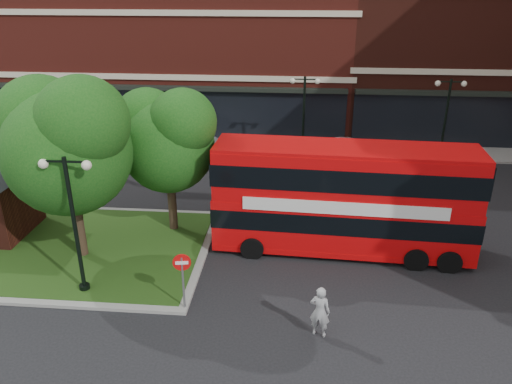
# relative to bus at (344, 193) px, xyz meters

# --- Properties ---
(ground) EXTENTS (120.00, 120.00, 0.00)m
(ground) POSITION_rel_bus_xyz_m (-3.55, -4.00, -2.50)
(ground) COLOR black
(ground) RESTS_ON ground
(pavement_far) EXTENTS (44.00, 3.00, 0.12)m
(pavement_far) POSITION_rel_bus_xyz_m (-3.55, 12.50, -2.44)
(pavement_far) COLOR slate
(pavement_far) RESTS_ON ground
(terrace_far_left) EXTENTS (26.00, 12.00, 14.00)m
(terrace_far_left) POSITION_rel_bus_xyz_m (-11.55, 20.00, 4.50)
(terrace_far_left) COLOR maroon
(terrace_far_left) RESTS_ON ground
(terrace_far_right) EXTENTS (18.00, 12.00, 16.00)m
(terrace_far_right) POSITION_rel_bus_xyz_m (10.45, 20.00, 5.50)
(terrace_far_right) COLOR #471911
(terrace_far_right) RESTS_ON ground
(traffic_island) EXTENTS (12.60, 7.60, 0.15)m
(traffic_island) POSITION_rel_bus_xyz_m (-11.55, -1.00, -2.44)
(traffic_island) COLOR gray
(traffic_island) RESTS_ON ground
(tree_island_west) EXTENTS (5.40, 4.71, 7.21)m
(tree_island_west) POSITION_rel_bus_xyz_m (-10.15, -1.42, 2.29)
(tree_island_west) COLOR #2D2116
(tree_island_west) RESTS_ON ground
(tree_island_east) EXTENTS (4.46, 3.90, 6.29)m
(tree_island_east) POSITION_rel_bus_xyz_m (-7.13, 1.06, 1.74)
(tree_island_east) COLOR #2D2116
(tree_island_east) RESTS_ON ground
(lamp_island) EXTENTS (1.72, 0.36, 5.00)m
(lamp_island) POSITION_rel_bus_xyz_m (-9.05, -3.80, 0.32)
(lamp_island) COLOR black
(lamp_island) RESTS_ON ground
(lamp_far_left) EXTENTS (1.72, 0.36, 5.00)m
(lamp_far_left) POSITION_rel_bus_xyz_m (-1.55, 10.50, 0.32)
(lamp_far_left) COLOR black
(lamp_far_left) RESTS_ON ground
(lamp_far_right) EXTENTS (1.72, 0.36, 5.00)m
(lamp_far_right) POSITION_rel_bus_xyz_m (6.45, 10.50, 0.32)
(lamp_far_right) COLOR black
(lamp_far_right) RESTS_ON ground
(bus) EXTENTS (10.10, 2.76, 3.82)m
(bus) POSITION_rel_bus_xyz_m (0.00, 0.00, 0.00)
(bus) COLOR red
(bus) RESTS_ON ground
(woman) EXTENTS (0.71, 0.56, 1.71)m
(woman) POSITION_rel_bus_xyz_m (-0.98, -5.34, -1.65)
(woman) COLOR #9A9B9D
(woman) RESTS_ON ground
(car_silver) EXTENTS (4.35, 2.05, 1.44)m
(car_silver) POSITION_rel_bus_xyz_m (-7.23, 10.50, -1.79)
(car_silver) COLOR #B7B9BF
(car_silver) RESTS_ON ground
(car_white) EXTENTS (4.24, 1.86, 1.36)m
(car_white) POSITION_rel_bus_xyz_m (1.29, 10.50, -1.83)
(car_white) COLOR silver
(car_white) RESTS_ON ground
(no_entry_sign) EXTENTS (0.58, 0.15, 2.12)m
(no_entry_sign) POSITION_rel_bus_xyz_m (-5.35, -4.50, -0.99)
(no_entry_sign) COLOR slate
(no_entry_sign) RESTS_ON ground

